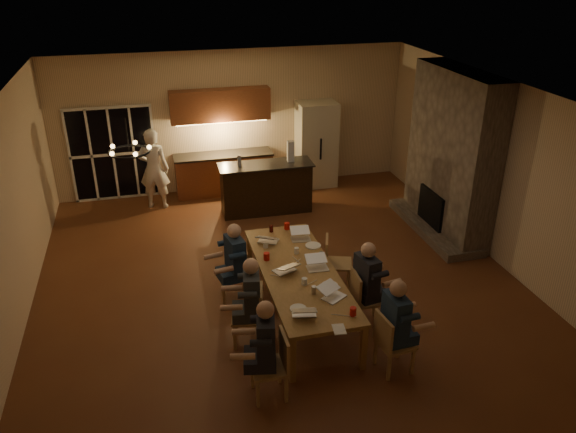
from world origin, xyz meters
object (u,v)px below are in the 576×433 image
Objects in this scene: bar_island at (266,188)px; chair_left_far at (233,273)px; dining_table at (299,292)px; chair_left_mid at (247,316)px; person_left_near at (266,349)px; person_right_near at (395,326)px; bar_bottle at (239,161)px; person_right_mid at (366,284)px; plate_near at (330,285)px; chair_right_mid at (368,298)px; laptop_d at (318,262)px; can_right at (321,255)px; plate_left at (298,309)px; person_left_far at (236,264)px; mug_mid at (297,251)px; plate_far at (313,246)px; chair_right_far at (338,263)px; redcup_near at (353,312)px; mug_back at (266,245)px; mug_front at (304,281)px; refrigerator at (316,144)px; chair_left_near at (269,367)px; standing_person at (154,169)px; chandelier at (129,152)px; laptop_f at (301,234)px; bar_blender at (291,151)px; laptop_a at (304,306)px; laptop_b at (334,291)px; redcup_far at (287,226)px; chair_right_near at (395,342)px; can_silver at (314,290)px; can_cola at (271,229)px; laptop_c at (284,264)px; redcup_mid at (267,256)px; person_left_mid at (252,302)px.

bar_island is 3.36m from chair_left_far.
chair_left_mid is (-0.90, -0.51, 0.07)m from dining_table.
person_right_near is at bearing 102.88° from person_left_near.
person_right_mid is at bearing -75.65° from bar_bottle.
person_left_near is 5.60× the size of plate_near.
chair_right_mid is 2.78× the size of laptop_d.
plate_left is at bearing -120.22° from can_right.
mug_mid is (0.99, -0.01, 0.11)m from person_left_far.
plate_far is at bearing 9.60° from person_right_mid.
dining_table is 1.83m from person_left_near.
chair_right_far reaches higher than redcup_near.
mug_back is at bearing 22.49° from person_right_near.
mug_mid is 0.37m from plate_far.
chair_right_far is 8.90× the size of mug_front.
chair_left_near is at bearing -111.70° from refrigerator.
standing_person is 4.60m from plate_far.
chair_right_far is at bearing 5.62° from chandelier.
can_right is (2.69, 0.00, -1.94)m from chandelier.
bar_blender is at bearing 84.94° from laptop_f.
laptop_a reaches higher than redcup_near.
laptop_b is at bearing 177.19° from chair_right_far.
chair_right_far is 7.42× the size of redcup_far.
plate_left is at bearing 54.92° from chair_right_near.
can_cola is at bearing 94.29° from can_silver.
person_right_near reaches higher than laptop_c.
plate_far is (0.15, 0.71, -0.10)m from laptop_d.
standing_person is at bearing 17.65° from chair_right_near.
refrigerator is at bearing 70.17° from dining_table.
laptop_d is at bearing -101.55° from plate_far.
laptop_a is at bearing -101.81° from mug_mid.
person_right_mid is at bearing -5.44° from laptop_b.
person_right_near is at bearing -30.28° from chandelier.
laptop_c is at bearing 170.34° from person_left_near.
person_right_mid reaches higher than chair_right_mid.
laptop_d is at bearing -33.67° from redcup_mid.
bar_island is at bearing 179.28° from person_left_near.
person_right_near is at bearing 180.00° from chair_right_mid.
person_right_near is 3.09m from can_cola.
bar_bottle reaches higher than laptop_c.
mug_back is (0.50, 1.40, 0.11)m from person_left_mid.
bar_island is 4.33m from plate_near.
chair_left_mid is at bearing -107.13° from person_left_mid.
refrigerator is at bearing 62.20° from can_cola.
chair_left_mid is (-2.71, -5.54, -0.55)m from refrigerator.
chair_left_near is 7.42× the size of can_silver.
redcup_far is (1.07, 1.92, 0.37)m from chair_left_mid.
bar_bottle is at bearing -78.31° from laptop_a.
laptop_d is 1.11m from plate_left.
chair_left_mid is at bearing -112.55° from can_cola.
laptop_a reaches higher than mug_front.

